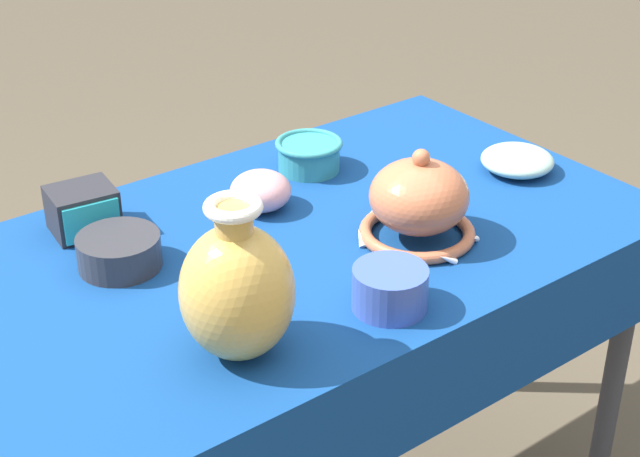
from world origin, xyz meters
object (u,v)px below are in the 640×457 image
at_px(vase_dome_bell, 419,203).
at_px(mosaic_tile_box, 83,210).
at_px(pot_squat_cobalt, 390,289).
at_px(cup_wide_teal, 309,154).
at_px(vase_tall_bulbous, 237,289).
at_px(pot_squat_charcoal, 119,251).
at_px(bowl_shallow_celadon, 517,160).
at_px(bowl_shallow_rose, 261,191).

xyz_separation_m(vase_dome_bell, mosaic_tile_box, (-0.45, 0.38, -0.03)).
bearing_deg(pot_squat_cobalt, cup_wide_teal, 67.26).
bearing_deg(cup_wide_teal, vase_tall_bulbous, -136.22).
relative_size(vase_tall_bulbous, pot_squat_charcoal, 1.77).
bearing_deg(vase_dome_bell, pot_squat_cobalt, -143.20).
relative_size(vase_tall_bulbous, bowl_shallow_celadon, 1.71).
xyz_separation_m(vase_dome_bell, cup_wide_teal, (0.01, 0.33, -0.03)).
bearing_deg(vase_tall_bulbous, mosaic_tile_box, 92.30).
bearing_deg(pot_squat_cobalt, pot_squat_charcoal, 126.93).
bearing_deg(mosaic_tile_box, pot_squat_cobalt, -55.45).
relative_size(bowl_shallow_celadon, pot_squat_charcoal, 1.04).
bearing_deg(vase_dome_bell, bowl_shallow_rose, 121.08).
distance_m(mosaic_tile_box, cup_wide_teal, 0.47).
height_order(vase_dome_bell, bowl_shallow_celadon, vase_dome_bell).
distance_m(vase_tall_bulbous, pot_squat_cobalt, 0.26).
relative_size(mosaic_tile_box, bowl_shallow_rose, 1.08).
bearing_deg(cup_wide_teal, vase_dome_bell, -92.49).
relative_size(vase_dome_bell, pot_squat_charcoal, 1.57).
xyz_separation_m(vase_tall_bulbous, cup_wide_teal, (0.45, 0.43, -0.07)).
distance_m(vase_dome_bell, mosaic_tile_box, 0.59).
height_order(vase_tall_bulbous, bowl_shallow_rose, vase_tall_bulbous).
bearing_deg(bowl_shallow_rose, vase_dome_bell, -58.92).
xyz_separation_m(vase_dome_bell, pot_squat_charcoal, (-0.46, 0.23, -0.04)).
relative_size(vase_tall_bulbous, mosaic_tile_box, 2.01).
height_order(vase_dome_bell, pot_squat_cobalt, vase_dome_bell).
xyz_separation_m(bowl_shallow_rose, cup_wide_teal, (0.17, 0.08, -0.00)).
distance_m(bowl_shallow_celadon, bowl_shallow_rose, 0.53).
height_order(vase_tall_bulbous, mosaic_tile_box, vase_tall_bulbous).
distance_m(pot_squat_charcoal, pot_squat_cobalt, 0.46).
height_order(vase_tall_bulbous, pot_squat_cobalt, vase_tall_bulbous).
xyz_separation_m(pot_squat_charcoal, cup_wide_teal, (0.47, 0.11, 0.01)).
xyz_separation_m(bowl_shallow_celadon, pot_squat_cobalt, (-0.52, -0.21, 0.01)).
xyz_separation_m(vase_dome_bell, bowl_shallow_rose, (-0.15, 0.26, -0.03)).
bearing_deg(mosaic_tile_box, vase_dome_bell, -32.85).
height_order(bowl_shallow_celadon, cup_wide_teal, cup_wide_teal).
bearing_deg(pot_squat_charcoal, pot_squat_cobalt, -53.07).
height_order(vase_dome_bell, bowl_shallow_rose, vase_dome_bell).
relative_size(mosaic_tile_box, cup_wide_teal, 0.91).
height_order(pot_squat_charcoal, cup_wide_teal, cup_wide_teal).
bearing_deg(vase_tall_bulbous, vase_dome_bell, 12.15).
bearing_deg(mosaic_tile_box, bowl_shallow_rose, -15.02).
xyz_separation_m(bowl_shallow_celadon, cup_wide_teal, (-0.32, 0.26, 0.01)).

